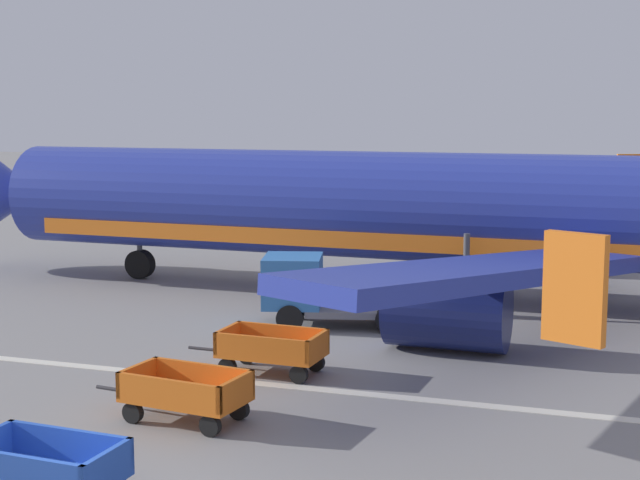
# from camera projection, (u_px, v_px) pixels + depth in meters

# --- Properties ---
(grass_strip) EXTENTS (220.00, 28.00, 0.06)m
(grass_strip) POSITION_uv_depth(u_px,v_px,m) (503.00, 201.00, 65.75)
(grass_strip) COLOR #3D7033
(grass_strip) RESTS_ON ground
(apron_stripe) EXTENTS (120.00, 0.36, 0.01)m
(apron_stripe) POSITION_uv_depth(u_px,v_px,m) (252.00, 383.00, 22.11)
(apron_stripe) COLOR silver
(apron_stripe) RESTS_ON ground
(airplane) EXTENTS (37.58, 30.29, 11.34)m
(airplane) POSITION_uv_depth(u_px,v_px,m) (437.00, 210.00, 31.55)
(airplane) COLOR #28389E
(airplane) RESTS_ON ground
(baggage_cart_third_in_row) EXTENTS (3.59, 1.54, 1.07)m
(baggage_cart_third_in_row) POSITION_uv_depth(u_px,v_px,m) (45.00, 469.00, 15.25)
(baggage_cart_third_in_row) COLOR #234CB2
(baggage_cart_third_in_row) RESTS_ON ground
(baggage_cart_fourth_in_row) EXTENTS (3.61, 1.70, 1.07)m
(baggage_cart_fourth_in_row) POSITION_uv_depth(u_px,v_px,m) (185.00, 393.00, 19.33)
(baggage_cart_fourth_in_row) COLOR orange
(baggage_cart_fourth_in_row) RESTS_ON ground
(baggage_cart_far_end) EXTENTS (3.58, 1.51, 1.07)m
(baggage_cart_far_end) POSITION_uv_depth(u_px,v_px,m) (271.00, 349.00, 22.86)
(baggage_cart_far_end) COLOR orange
(baggage_cart_far_end) RESTS_ON ground
(service_truck_beside_carts) EXTENTS (4.71, 2.94, 2.10)m
(service_truck_beside_carts) POSITION_uv_depth(u_px,v_px,m) (309.00, 289.00, 27.91)
(service_truck_beside_carts) COLOR slate
(service_truck_beside_carts) RESTS_ON ground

